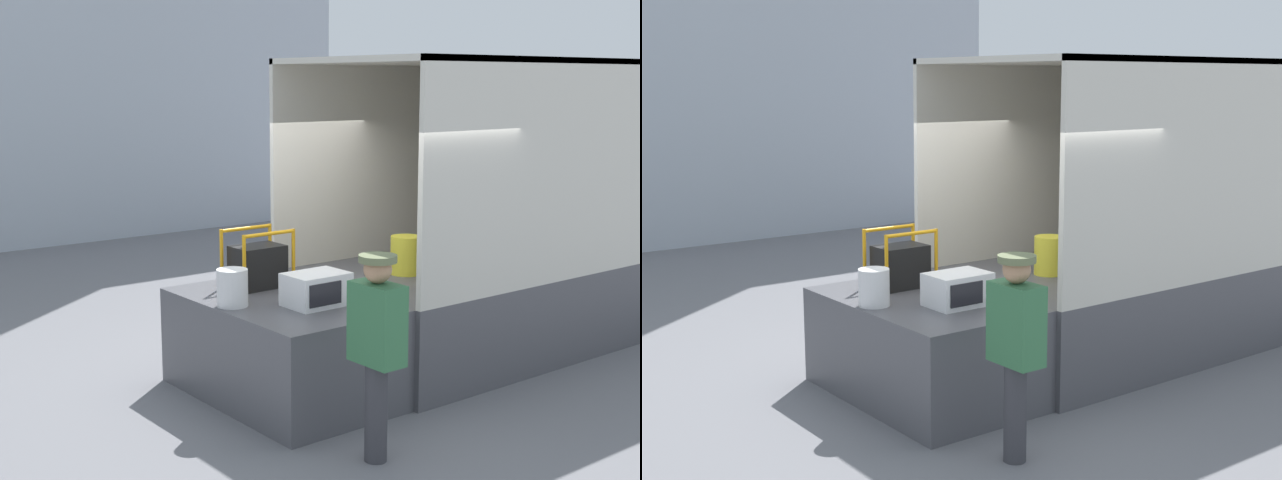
{
  "view_description": "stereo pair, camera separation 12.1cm",
  "coord_description": "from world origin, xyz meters",
  "views": [
    {
      "loc": [
        -5.35,
        -6.54,
        2.93
      ],
      "look_at": [
        -0.38,
        -0.2,
        1.49
      ],
      "focal_mm": 50.0,
      "sensor_mm": 36.0,
      "label": 1
    },
    {
      "loc": [
        -5.25,
        -6.62,
        2.93
      ],
      "look_at": [
        -0.38,
        -0.2,
        1.49
      ],
      "focal_mm": 50.0,
      "sensor_mm": 36.0,
      "label": 2
    }
  ],
  "objects": [
    {
      "name": "box_truck",
      "position": [
        3.88,
        0.0,
        0.97
      ],
      "size": [
        6.75,
        2.28,
        3.16
      ],
      "color": "navy",
      "rests_on": "ground"
    },
    {
      "name": "portable_generator",
      "position": [
        -0.57,
        0.52,
        1.16
      ],
      "size": [
        0.61,
        0.44,
        0.58
      ],
      "color": "black",
      "rests_on": "tailgate_deck"
    },
    {
      "name": "microwave",
      "position": [
        -0.57,
        -0.39,
        1.09
      ],
      "size": [
        0.55,
        0.41,
        0.3
      ],
      "color": "white",
      "rests_on": "tailgate_deck"
    },
    {
      "name": "tailgate_deck",
      "position": [
        -0.68,
        0.0,
        0.47
      ],
      "size": [
        1.36,
        2.16,
        0.94
      ],
      "primitive_type": "cube",
      "color": "#4C4C51",
      "rests_on": "ground"
    },
    {
      "name": "ground_plane",
      "position": [
        0.0,
        0.0,
        0.0
      ],
      "size": [
        160.0,
        160.0,
        0.0
      ],
      "primitive_type": "plane",
      "color": "slate"
    },
    {
      "name": "worker_person",
      "position": [
        -0.96,
        -1.64,
        1.0
      ],
      "size": [
        0.3,
        0.44,
        1.64
      ],
      "color": "#38383D",
      "rests_on": "ground"
    },
    {
      "name": "orange_bucket",
      "position": [
        -1.18,
        0.05,
        1.11
      ],
      "size": [
        0.28,
        0.28,
        0.34
      ],
      "color": "silver",
      "rests_on": "tailgate_deck"
    }
  ]
}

